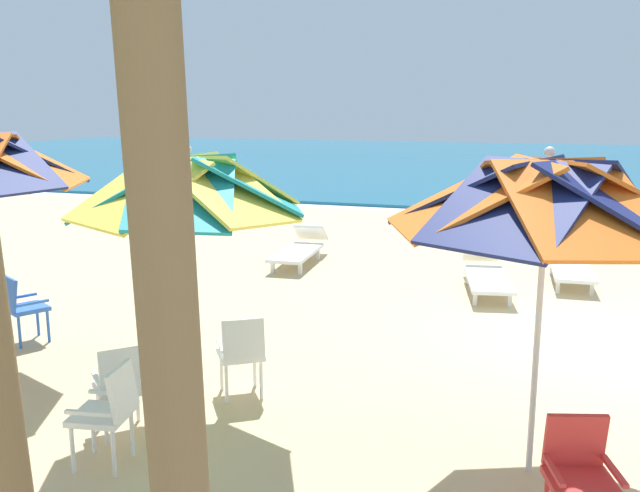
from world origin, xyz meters
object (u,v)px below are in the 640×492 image
at_px(beach_umbrella_0, 547,199).
at_px(plastic_chair_4, 21,305).
at_px(plastic_chair_1, 109,409).
at_px(sun_lounger_1, 571,265).
at_px(sun_lounger_3, 299,249).
at_px(plastic_chair_3, 242,351).
at_px(sun_lounger_2, 487,274).
at_px(palm_tree_2, 151,130).
at_px(plastic_chair_2, 122,384).
at_px(beach_umbrella_1, 189,189).
at_px(plastic_chair_0, 580,472).

height_order(beach_umbrella_0, plastic_chair_4, beach_umbrella_0).
height_order(plastic_chair_1, sun_lounger_1, plastic_chair_1).
bearing_deg(sun_lounger_3, plastic_chair_3, -75.90).
bearing_deg(sun_lounger_2, palm_tree_2, -96.65).
xyz_separation_m(plastic_chair_1, palm_tree_2, (1.56, -1.69, 2.32)).
distance_m(plastic_chair_2, palm_tree_2, 3.63).
distance_m(beach_umbrella_1, plastic_chair_4, 3.78).
xyz_separation_m(plastic_chair_2, sun_lounger_1, (4.02, 7.15, -0.22)).
bearing_deg(palm_tree_2, beach_umbrella_1, 115.63).
bearing_deg(sun_lounger_1, sun_lounger_3, -178.41).
height_order(plastic_chair_2, sun_lounger_1, plastic_chair_2).
bearing_deg(palm_tree_2, sun_lounger_1, 76.35).
relative_size(beach_umbrella_1, plastic_chair_1, 3.00).
height_order(beach_umbrella_0, plastic_chair_3, beach_umbrella_0).
distance_m(plastic_chair_0, sun_lounger_3, 8.71).
bearing_deg(beach_umbrella_1, palm_tree_2, -64.37).
bearing_deg(sun_lounger_2, plastic_chair_2, -114.11).
relative_size(beach_umbrella_1, plastic_chair_4, 3.00).
xyz_separation_m(plastic_chair_3, sun_lounger_1, (3.35, 6.06, -0.22)).
bearing_deg(beach_umbrella_0, sun_lounger_1, 85.53).
relative_size(plastic_chair_4, sun_lounger_1, 0.40).
bearing_deg(sun_lounger_3, plastic_chair_1, -82.30).
distance_m(beach_umbrella_0, plastic_chair_4, 6.49).
xyz_separation_m(plastic_chair_2, plastic_chair_3, (0.67, 1.10, 0.00)).
distance_m(plastic_chair_0, plastic_chair_2, 3.83).
height_order(beach_umbrella_1, sun_lounger_1, beach_umbrella_1).
bearing_deg(sun_lounger_1, plastic_chair_2, -119.30).
height_order(beach_umbrella_0, sun_lounger_3, beach_umbrella_0).
xyz_separation_m(plastic_chair_1, sun_lounger_3, (-1.01, 7.50, -0.22)).
xyz_separation_m(beach_umbrella_1, plastic_chair_4, (-3.11, 1.30, -1.71)).
bearing_deg(palm_tree_2, plastic_chair_2, 128.95).
height_order(plastic_chair_1, sun_lounger_3, plastic_chair_1).
height_order(plastic_chair_3, sun_lounger_2, plastic_chair_3).
height_order(beach_umbrella_1, palm_tree_2, palm_tree_2).
relative_size(plastic_chair_0, plastic_chair_4, 1.00).
bearing_deg(plastic_chair_1, beach_umbrella_1, 72.54).
xyz_separation_m(plastic_chair_0, plastic_chair_1, (-3.62, -0.13, 0.00)).
bearing_deg(plastic_chair_2, plastic_chair_3, 58.58).
relative_size(plastic_chair_2, sun_lounger_2, 0.39).
bearing_deg(palm_tree_2, plastic_chair_0, 41.39).
distance_m(beach_umbrella_0, plastic_chair_1, 3.86).
bearing_deg(sun_lounger_2, beach_umbrella_0, -82.00).
xyz_separation_m(plastic_chair_0, sun_lounger_1, (0.20, 7.50, -0.22)).
distance_m(plastic_chair_1, sun_lounger_1, 8.54).
xyz_separation_m(plastic_chair_4, sun_lounger_2, (5.33, 4.30, -0.22)).
bearing_deg(beach_umbrella_0, plastic_chair_1, -163.71).
relative_size(sun_lounger_1, sun_lounger_2, 0.98).
distance_m(plastic_chair_4, sun_lounger_1, 8.56).
distance_m(sun_lounger_3, palm_tree_2, 9.87).
bearing_deg(plastic_chair_1, plastic_chair_4, 141.56).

